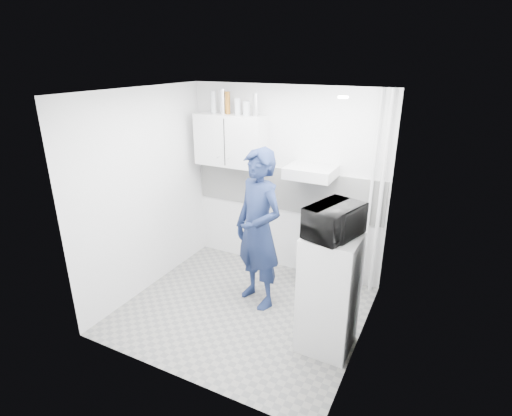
% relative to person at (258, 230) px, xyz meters
% --- Properties ---
extents(floor, '(2.80, 2.80, 0.00)m').
position_rel_person_xyz_m(floor, '(-0.08, -0.27, -0.99)').
color(floor, gray).
rests_on(floor, ground).
extents(ceiling, '(2.80, 2.80, 0.00)m').
position_rel_person_xyz_m(ceiling, '(-0.08, -0.27, 1.61)').
color(ceiling, white).
rests_on(ceiling, wall_back).
extents(wall_back, '(2.80, 0.00, 2.80)m').
position_rel_person_xyz_m(wall_back, '(-0.08, 0.98, 0.31)').
color(wall_back, white).
rests_on(wall_back, floor).
extents(wall_left, '(0.00, 2.60, 2.60)m').
position_rel_person_xyz_m(wall_left, '(-1.48, -0.27, 0.31)').
color(wall_left, white).
rests_on(wall_left, floor).
extents(wall_right, '(0.00, 2.60, 2.60)m').
position_rel_person_xyz_m(wall_right, '(1.32, -0.27, 0.31)').
color(wall_right, white).
rests_on(wall_right, floor).
extents(person, '(0.85, 0.72, 1.98)m').
position_rel_person_xyz_m(person, '(0.00, 0.00, 0.00)').
color(person, '#172347').
rests_on(person, floor).
extents(stove, '(0.48, 0.48, 0.76)m').
position_rel_person_xyz_m(stove, '(0.57, 0.73, -0.61)').
color(stove, silver).
rests_on(stove, floor).
extents(fridge, '(0.55, 0.55, 1.30)m').
position_rel_person_xyz_m(fridge, '(1.02, -0.42, -0.34)').
color(fridge, silver).
rests_on(fridge, floor).
extents(stove_top, '(0.46, 0.46, 0.03)m').
position_rel_person_xyz_m(stove_top, '(0.57, 0.73, -0.21)').
color(stove_top, black).
rests_on(stove_top, stove).
extents(saucepan, '(0.19, 0.19, 0.11)m').
position_rel_person_xyz_m(saucepan, '(0.62, 0.67, -0.14)').
color(saucepan, silver).
rests_on(saucepan, stove_top).
extents(microwave, '(0.66, 0.54, 0.32)m').
position_rel_person_xyz_m(microwave, '(1.02, -0.42, 0.47)').
color(microwave, black).
rests_on(microwave, fridge).
extents(bottle_b, '(0.08, 0.08, 0.29)m').
position_rel_person_xyz_m(bottle_b, '(-1.09, 0.81, 1.36)').
color(bottle_b, '#B2B7BC').
rests_on(bottle_b, upper_cabinet).
extents(bottle_c, '(0.08, 0.08, 0.33)m').
position_rel_person_xyz_m(bottle_c, '(-0.94, 0.81, 1.37)').
color(bottle_c, silver).
rests_on(bottle_c, upper_cabinet).
extents(bottle_d, '(0.07, 0.07, 0.30)m').
position_rel_person_xyz_m(bottle_d, '(-0.86, 0.81, 1.36)').
color(bottle_d, brown).
rests_on(bottle_d, upper_cabinet).
extents(canister_a, '(0.09, 0.09, 0.22)m').
position_rel_person_xyz_m(canister_a, '(-0.71, 0.81, 1.32)').
color(canister_a, '#B2B7BC').
rests_on(canister_a, upper_cabinet).
extents(canister_b, '(0.10, 0.10, 0.18)m').
position_rel_person_xyz_m(canister_b, '(-0.58, 0.81, 1.30)').
color(canister_b, '#B2B7BC').
rests_on(canister_b, upper_cabinet).
extents(bottle_e, '(0.07, 0.07, 0.29)m').
position_rel_person_xyz_m(bottle_e, '(-0.45, 0.81, 1.36)').
color(bottle_e, silver).
rests_on(bottle_e, upper_cabinet).
extents(upper_cabinet, '(1.00, 0.35, 0.70)m').
position_rel_person_xyz_m(upper_cabinet, '(-0.83, 0.81, 0.86)').
color(upper_cabinet, silver).
rests_on(upper_cabinet, wall_back).
extents(range_hood, '(0.60, 0.50, 0.14)m').
position_rel_person_xyz_m(range_hood, '(0.37, 0.73, 0.58)').
color(range_hood, silver).
rests_on(range_hood, wall_back).
extents(backsplash, '(2.74, 0.03, 0.60)m').
position_rel_person_xyz_m(backsplash, '(-0.08, 0.97, 0.21)').
color(backsplash, white).
rests_on(backsplash, wall_back).
extents(pipe_a, '(0.05, 0.05, 2.60)m').
position_rel_person_xyz_m(pipe_a, '(1.22, 0.90, 0.31)').
color(pipe_a, silver).
rests_on(pipe_a, floor).
extents(pipe_b, '(0.04, 0.04, 2.60)m').
position_rel_person_xyz_m(pipe_b, '(1.10, 0.90, 0.31)').
color(pipe_b, silver).
rests_on(pipe_b, floor).
extents(ceiling_spot_fixture, '(0.10, 0.10, 0.02)m').
position_rel_person_xyz_m(ceiling_spot_fixture, '(0.92, -0.07, 1.58)').
color(ceiling_spot_fixture, white).
rests_on(ceiling_spot_fixture, ceiling).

